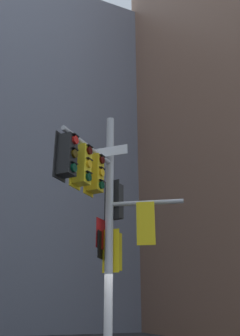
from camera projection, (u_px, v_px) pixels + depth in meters
building_mid_block at (38, 165)px, 35.14m from camera, size 17.13×17.13×29.98m
signal_pole_assembly at (106, 209)px, 9.14m from camera, size 3.66×2.15×7.04m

